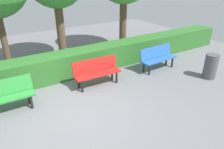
# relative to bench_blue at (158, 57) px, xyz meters

# --- Properties ---
(ground_plane) EXTENTS (17.77, 17.77, 0.00)m
(ground_plane) POSITION_rel_bench_blue_xyz_m (3.75, 0.95, -0.48)
(ground_plane) COLOR slate
(bench_blue) EXTENTS (1.51, 0.54, 0.86)m
(bench_blue) POSITION_rel_bench_blue_xyz_m (0.00, 0.00, 0.00)
(bench_blue) COLOR blue
(bench_blue) RESTS_ON ground_plane
(bench_red) EXTENTS (1.53, 0.51, 0.86)m
(bench_red) POSITION_rel_bench_blue_xyz_m (2.51, -0.10, 0.00)
(bench_red) COLOR red
(bench_red) RESTS_ON ground_plane
(bench_green) EXTENTS (1.52, 0.49, 0.86)m
(bench_green) POSITION_rel_bench_blue_xyz_m (5.26, -0.05, 0.00)
(bench_green) COLOR #2D8C38
(bench_green) RESTS_ON ground_plane
(hedge_row) EXTENTS (13.77, 0.80, 0.87)m
(hedge_row) POSITION_rel_bench_blue_xyz_m (2.57, -1.20, -0.05)
(hedge_row) COLOR #2D6B28
(hedge_row) RESTS_ON ground_plane
(trash_bin) EXTENTS (0.44, 0.44, 0.86)m
(trash_bin) POSITION_rel_bench_blue_xyz_m (-1.02, 1.52, -0.05)
(trash_bin) COLOR #4C4C51
(trash_bin) RESTS_ON ground_plane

